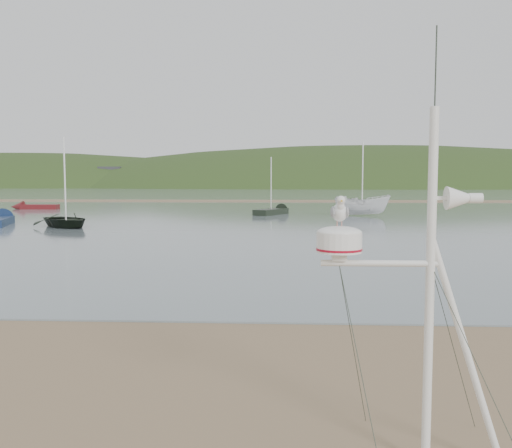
{
  "coord_description": "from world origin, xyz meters",
  "views": [
    {
      "loc": [
        3.15,
        -7.53,
        3.13
      ],
      "look_at": [
        2.73,
        1.0,
        2.43
      ],
      "focal_mm": 38.0,
      "sensor_mm": 36.0,
      "label": 1
    }
  ],
  "objects_px": {
    "mast_rig": "(424,365)",
    "dinghy_red_far": "(30,207)",
    "boat_dark": "(65,193)",
    "sailboat_dark_mid": "(278,211)",
    "boat_white": "(362,188)",
    "sailboat_blue_near": "(1,220)"
  },
  "relations": [
    {
      "from": "sailboat_blue_near",
      "to": "sailboat_dark_mid",
      "type": "height_order",
      "value": "sailboat_blue_near"
    },
    {
      "from": "mast_rig",
      "to": "sailboat_dark_mid",
      "type": "relative_size",
      "value": 0.86
    },
    {
      "from": "boat_white",
      "to": "sailboat_blue_near",
      "type": "xyz_separation_m",
      "value": [
        -26.64,
        -9.27,
        -2.08
      ]
    },
    {
      "from": "mast_rig",
      "to": "dinghy_red_far",
      "type": "height_order",
      "value": "mast_rig"
    },
    {
      "from": "mast_rig",
      "to": "dinghy_red_far",
      "type": "bearing_deg",
      "value": 119.44
    },
    {
      "from": "mast_rig",
      "to": "sailboat_blue_near",
      "type": "relative_size",
      "value": 0.71
    },
    {
      "from": "sailboat_blue_near",
      "to": "dinghy_red_far",
      "type": "relative_size",
      "value": 1.32
    },
    {
      "from": "sailboat_dark_mid",
      "to": "mast_rig",
      "type": "bearing_deg",
      "value": -87.44
    },
    {
      "from": "boat_dark",
      "to": "sailboat_dark_mid",
      "type": "xyz_separation_m",
      "value": [
        13.64,
        14.48,
        -1.95
      ]
    },
    {
      "from": "mast_rig",
      "to": "boat_dark",
      "type": "relative_size",
      "value": 1.07
    },
    {
      "from": "boat_dark",
      "to": "boat_white",
      "type": "relative_size",
      "value": 0.94
    },
    {
      "from": "dinghy_red_far",
      "to": "mast_rig",
      "type": "bearing_deg",
      "value": -60.56
    },
    {
      "from": "boat_dark",
      "to": "sailboat_dark_mid",
      "type": "height_order",
      "value": "sailboat_dark_mid"
    },
    {
      "from": "boat_dark",
      "to": "sailboat_dark_mid",
      "type": "bearing_deg",
      "value": 0.12
    },
    {
      "from": "boat_white",
      "to": "mast_rig",
      "type": "bearing_deg",
      "value": -172.16
    },
    {
      "from": "boat_white",
      "to": "sailboat_dark_mid",
      "type": "distance_m",
      "value": 7.86
    },
    {
      "from": "boat_dark",
      "to": "boat_white",
      "type": "xyz_separation_m",
      "value": [
        20.82,
        12.06,
        0.13
      ]
    },
    {
      "from": "boat_white",
      "to": "dinghy_red_far",
      "type": "distance_m",
      "value": 34.48
    },
    {
      "from": "sailboat_dark_mid",
      "to": "dinghy_red_far",
      "type": "xyz_separation_m",
      "value": [
        -26.06,
        6.5,
        -0.01
      ]
    },
    {
      "from": "mast_rig",
      "to": "boat_dark",
      "type": "height_order",
      "value": "mast_rig"
    },
    {
      "from": "mast_rig",
      "to": "dinghy_red_far",
      "type": "relative_size",
      "value": 0.95
    },
    {
      "from": "mast_rig",
      "to": "boat_white",
      "type": "relative_size",
      "value": 1.01
    }
  ]
}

